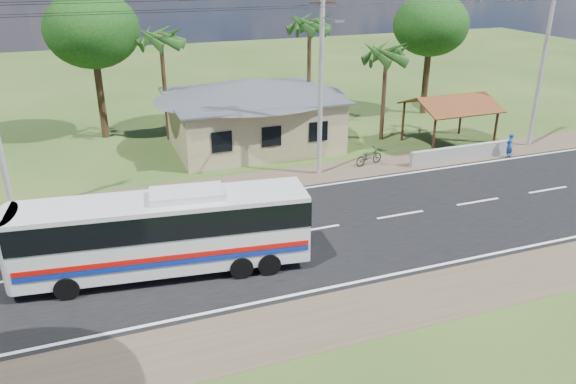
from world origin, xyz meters
The scene contains 14 objects.
ground centered at (0.00, 0.00, 0.00)m, with size 120.00×120.00×0.00m, color #254217.
road centered at (0.00, 0.00, 0.01)m, with size 120.00×16.00×0.03m.
house centered at (1.00, 13.00, 2.64)m, with size 12.40×10.00×5.00m.
waiting_shed centered at (13.00, 8.50, 2.73)m, with size 5.20×4.48×3.35m.
concrete_barrier centered at (12.00, 5.60, 0.45)m, with size 7.00×0.30×0.90m, color #9E9E99.
utility_poles centered at (2.67, 6.49, 5.77)m, with size 32.80×2.22×11.00m.
palm_near centered at (9.50, 11.00, 5.71)m, with size 2.80×2.80×6.70m.
palm_mid centered at (6.00, 15.50, 7.16)m, with size 2.80×2.80×8.20m.
palm_far centered at (-4.00, 16.00, 6.68)m, with size 2.80×2.80×7.70m.
tree_behind_house centered at (-8.00, 18.00, 7.12)m, with size 6.00×6.00×9.61m.
tree_behind_shed centered at (16.00, 16.00, 6.68)m, with size 5.60×5.60×9.02m.
coach_bus centered at (-6.81, -1.46, 1.95)m, with size 11.18×3.64×3.41m.
motorcycle centered at (6.36, 6.82, 0.50)m, with size 0.66×1.90×1.00m, color black.
person centered at (15.08, 5.03, 0.77)m, with size 0.56×0.37×1.55m, color #1C429C.
Camera 1 is at (-9.02, -21.05, 11.56)m, focal length 35.00 mm.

